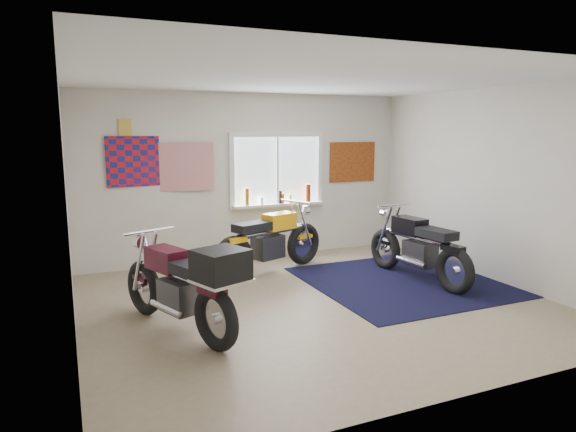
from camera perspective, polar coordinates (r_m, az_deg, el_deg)
name	(u,v)px	position (r m, az deg, el deg)	size (l,w,h in m)	color
ground	(316,303)	(6.45, 3.12, -9.60)	(5.50, 5.50, 0.00)	#9E896B
room_shell	(317,170)	(6.11, 3.26, 5.08)	(5.50, 5.50, 5.50)	white
navy_rug	(402,282)	(7.45, 12.52, -7.13)	(2.50, 2.60, 0.01)	black
window_assembly	(277,175)	(8.58, -1.21, 4.57)	(1.66, 0.17, 1.26)	white
oil_bottles	(284,196)	(8.59, -0.47, 2.26)	(1.18, 0.09, 0.30)	#846113
flag_display	(125,127)	(7.96, -17.68, 9.37)	(1.60, 0.10, 1.17)	red
triumph_poster	(352,162)	(9.22, 7.16, 5.98)	(0.90, 0.03, 0.70)	#A54C14
yellow_triumph	(270,243)	(7.64, -2.02, -2.97)	(1.99, 0.90, 1.05)	black
black_chrome_bike	(418,249)	(7.47, 14.23, -3.58)	(0.62, 2.03, 1.04)	black
maroon_tourer	(185,285)	(5.43, -11.42, -7.55)	(1.04, 1.98, 1.03)	black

